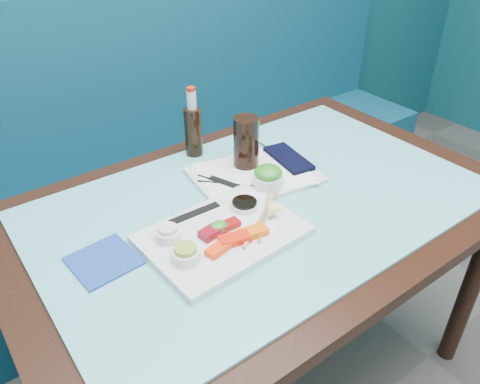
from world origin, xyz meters
TOP-DOWN VIEW (x-y plane):
  - booth_bench at (0.00, 2.29)m, footprint 3.00×0.56m
  - dining_table at (0.00, 1.45)m, footprint 1.40×0.90m
  - glass_top at (0.00, 1.45)m, footprint 1.22×0.76m
  - sashimi_plate at (-0.18, 1.38)m, footprint 0.40×0.29m
  - salmon_left at (-0.23, 1.33)m, footprint 0.07×0.04m
  - salmon_mid at (-0.18, 1.33)m, footprint 0.08×0.05m
  - salmon_right at (-0.13, 1.33)m, footprint 0.08×0.05m
  - tuna_left at (-0.21, 1.39)m, footprint 0.06×0.04m
  - tuna_right at (-0.16, 1.39)m, footprint 0.05×0.03m
  - seaweed_garnish at (-0.19, 1.39)m, footprint 0.05×0.04m
  - ramekin_wasabi at (-0.31, 1.35)m, footprint 0.07×0.07m
  - wasabi_fill at (-0.31, 1.35)m, footprint 0.06×0.06m
  - ramekin_ginger at (-0.30, 1.44)m, footprint 0.08×0.08m
  - ginger_fill at (-0.30, 1.44)m, footprint 0.06×0.06m
  - soy_dish at (-0.08, 1.43)m, footprint 0.09×0.09m
  - soy_fill at (-0.08, 1.43)m, footprint 0.08×0.08m
  - lemon_wedge at (-0.04, 1.35)m, footprint 0.06×0.06m
  - chopstick_sleeve at (-0.20, 1.49)m, footprint 0.14×0.02m
  - wooden_chopstick_a at (-0.07, 1.37)m, footprint 0.22×0.15m
  - wooden_chopstick_b at (-0.06, 1.37)m, footprint 0.16×0.15m
  - serving_tray at (0.06, 1.56)m, footprint 0.38×0.31m
  - paper_placemat at (0.06, 1.56)m, footprint 0.38×0.32m
  - seaweed_bowl at (0.05, 1.49)m, footprint 0.09×0.09m
  - seaweed_salad at (0.05, 1.49)m, footprint 0.08×0.08m
  - cola_glass at (0.07, 1.62)m, footprint 0.10×0.10m
  - navy_pouch at (0.19, 1.56)m, footprint 0.10×0.19m
  - fork at (0.18, 1.67)m, footprint 0.01×0.08m
  - black_chopstick_a at (-0.04, 1.55)m, footprint 0.09×0.20m
  - black_chopstick_b at (-0.04, 1.55)m, footprint 0.14×0.15m
  - tray_sleeve at (-0.04, 1.55)m, footprint 0.07×0.14m
  - cola_bottle_body at (-0.01, 1.79)m, footprint 0.06×0.06m
  - cola_bottle_neck at (-0.01, 1.79)m, footprint 0.04×0.04m
  - cola_bottle_cap at (-0.01, 1.79)m, footprint 0.03×0.03m
  - blue_napkin at (-0.46, 1.48)m, footprint 0.15×0.15m

SIDE VIEW (x-z plane):
  - booth_bench at x=0.00m, z-range -0.21..0.96m
  - dining_table at x=0.00m, z-range 0.29..1.04m
  - glass_top at x=0.00m, z-range 0.75..0.76m
  - blue_napkin at x=-0.46m, z-range 0.76..0.76m
  - serving_tray at x=0.06m, z-range 0.76..0.77m
  - sashimi_plate at x=-0.18m, z-range 0.76..0.78m
  - paper_placemat at x=0.06m, z-range 0.77..0.77m
  - tray_sleeve at x=-0.04m, z-range 0.77..0.78m
  - black_chopstick_b at x=-0.04m, z-range 0.77..0.78m
  - black_chopstick_a at x=-0.04m, z-range 0.77..0.78m
  - fork at x=0.18m, z-range 0.77..0.78m
  - navy_pouch at x=0.19m, z-range 0.77..0.79m
  - chopstick_sleeve at x=-0.20m, z-range 0.78..0.78m
  - wooden_chopstick_b at x=-0.06m, z-range 0.78..0.78m
  - wooden_chopstick_a at x=-0.07m, z-range 0.78..0.79m
  - soy_dish at x=-0.08m, z-range 0.78..0.79m
  - salmon_left at x=-0.23m, z-range 0.78..0.79m
  - tuna_right at x=-0.16m, z-range 0.78..0.79m
  - salmon_right at x=-0.13m, z-range 0.78..0.80m
  - salmon_mid at x=-0.18m, z-range 0.78..0.80m
  - tuna_left at x=-0.21m, z-range 0.78..0.80m
  - seaweed_bowl at x=0.05m, z-range 0.77..0.81m
  - seaweed_garnish at x=-0.19m, z-range 0.78..0.80m
  - ramekin_ginger at x=-0.30m, z-range 0.78..0.80m
  - ramekin_wasabi at x=-0.31m, z-range 0.78..0.80m
  - soy_fill at x=-0.08m, z-range 0.79..0.80m
  - lemon_wedge at x=-0.04m, z-range 0.78..0.82m
  - ginger_fill at x=-0.30m, z-range 0.80..0.81m
  - wasabi_fill at x=-0.31m, z-range 0.80..0.82m
  - seaweed_salad at x=0.05m, z-range 0.79..0.83m
  - cola_bottle_body at x=-0.01m, z-range 0.76..0.92m
  - cola_glass at x=0.07m, z-range 0.77..0.93m
  - cola_bottle_neck at x=-0.01m, z-range 0.92..0.97m
  - cola_bottle_cap at x=-0.01m, z-range 0.97..0.98m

